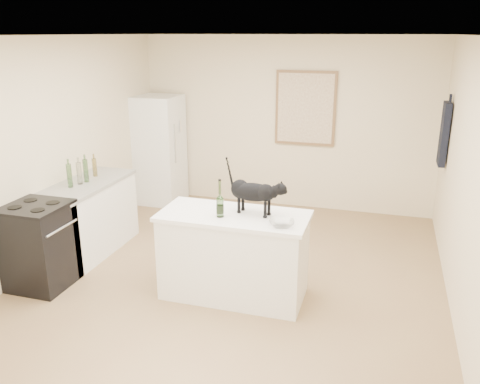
% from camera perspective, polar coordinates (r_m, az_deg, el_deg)
% --- Properties ---
extents(floor, '(5.50, 5.50, 0.00)m').
position_cam_1_polar(floor, '(5.50, -1.06, -10.56)').
color(floor, olive).
rests_on(floor, ground).
extents(ceiling, '(5.50, 5.50, 0.00)m').
position_cam_1_polar(ceiling, '(4.83, -1.25, 17.67)').
color(ceiling, white).
rests_on(ceiling, ground).
extents(wall_back, '(4.50, 0.00, 4.50)m').
position_cam_1_polar(wall_back, '(7.61, 5.29, 7.88)').
color(wall_back, beige).
rests_on(wall_back, ground).
extents(wall_front, '(4.50, 0.00, 4.50)m').
position_cam_1_polar(wall_front, '(2.72, -19.72, -12.43)').
color(wall_front, beige).
rests_on(wall_front, ground).
extents(wall_left, '(0.00, 5.50, 5.50)m').
position_cam_1_polar(wall_left, '(6.07, -21.86, 4.06)').
color(wall_left, beige).
rests_on(wall_left, ground).
extents(wall_right, '(0.00, 5.50, 5.50)m').
position_cam_1_polar(wall_right, '(4.84, 25.11, 0.33)').
color(wall_right, beige).
rests_on(wall_right, ground).
extents(island_base, '(1.44, 0.67, 0.86)m').
position_cam_1_polar(island_base, '(5.10, -0.71, -7.50)').
color(island_base, white).
rests_on(island_base, floor).
extents(island_top, '(1.50, 0.70, 0.04)m').
position_cam_1_polar(island_top, '(4.93, -0.73, -2.78)').
color(island_top, white).
rests_on(island_top, island_base).
extents(left_cabinets, '(0.60, 1.40, 0.86)m').
position_cam_1_polar(left_cabinets, '(6.37, -17.19, -3.02)').
color(left_cabinets, white).
rests_on(left_cabinets, floor).
extents(left_countertop, '(0.62, 1.44, 0.04)m').
position_cam_1_polar(left_countertop, '(6.23, -17.57, 0.85)').
color(left_countertop, gray).
rests_on(left_countertop, left_cabinets).
extents(stove, '(0.60, 0.60, 0.90)m').
position_cam_1_polar(stove, '(5.70, -22.17, -5.87)').
color(stove, black).
rests_on(stove, floor).
extents(fridge, '(0.68, 0.68, 1.70)m').
position_cam_1_polar(fridge, '(7.95, -9.36, 4.84)').
color(fridge, white).
rests_on(fridge, floor).
extents(artwork_frame, '(0.90, 0.03, 1.10)m').
position_cam_1_polar(artwork_frame, '(7.49, 7.57, 9.57)').
color(artwork_frame, brown).
rests_on(artwork_frame, wall_back).
extents(artwork_canvas, '(0.82, 0.00, 1.02)m').
position_cam_1_polar(artwork_canvas, '(7.47, 7.55, 9.55)').
color(artwork_canvas, beige).
rests_on(artwork_canvas, wall_back).
extents(hanging_garment, '(0.08, 0.34, 0.80)m').
position_cam_1_polar(hanging_garment, '(6.79, 22.55, 6.21)').
color(hanging_garment, black).
rests_on(hanging_garment, wall_right).
extents(black_cat, '(0.61, 0.29, 0.41)m').
position_cam_1_polar(black_cat, '(4.86, 1.52, -0.28)').
color(black_cat, black).
rests_on(black_cat, island_top).
extents(wine_bottle, '(0.09, 0.09, 0.34)m').
position_cam_1_polar(wine_bottle, '(4.79, -2.34, -1.00)').
color(wine_bottle, '#305C25').
rests_on(wine_bottle, island_top).
extents(glass_bowl, '(0.29, 0.29, 0.06)m').
position_cam_1_polar(glass_bowl, '(4.62, 4.86, -3.65)').
color(glass_bowl, white).
rests_on(glass_bowl, island_top).
extents(fridge_paper, '(0.04, 0.15, 0.19)m').
position_cam_1_polar(fridge_paper, '(7.83, -6.85, 7.61)').
color(fridge_paper, white).
rests_on(fridge_paper, fridge).
extents(counter_bottle_cluster, '(0.12, 0.55, 0.28)m').
position_cam_1_polar(counter_bottle_cluster, '(6.20, -17.86, 2.21)').
color(counter_bottle_cluster, '#194B1B').
rests_on(counter_bottle_cluster, left_countertop).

